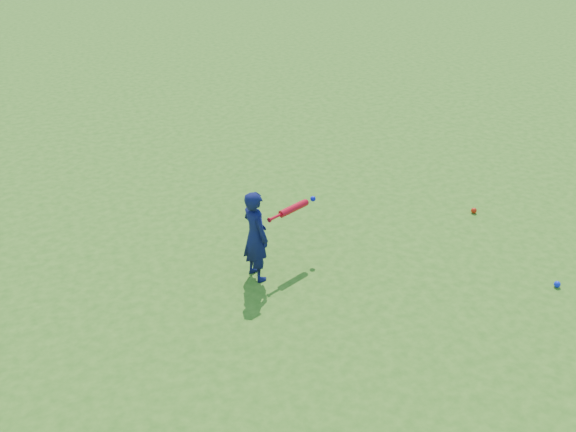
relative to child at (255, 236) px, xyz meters
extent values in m
plane|color=#356818|center=(-0.18, 0.07, -0.54)|extent=(80.00, 80.00, 0.00)
imported|color=#0F1246|center=(0.00, 0.00, 0.00)|extent=(0.35, 0.45, 1.08)
sphere|color=red|center=(3.15, 0.43, -0.50)|extent=(0.08, 0.08, 0.08)
sphere|color=#0D21EA|center=(3.07, -1.30, -0.50)|extent=(0.07, 0.07, 0.07)
cylinder|color=red|center=(0.17, 0.03, 0.15)|extent=(0.04, 0.06, 0.06)
cylinder|color=red|center=(0.25, 0.07, 0.15)|extent=(0.18, 0.11, 0.03)
cylinder|color=red|center=(0.51, 0.19, 0.15)|extent=(0.39, 0.24, 0.08)
sphere|color=red|center=(0.68, 0.27, 0.15)|extent=(0.08, 0.08, 0.08)
sphere|color=#0B13C3|center=(0.80, 0.32, 0.15)|extent=(0.06, 0.06, 0.06)
camera|label=1|loc=(-1.64, -5.74, 3.68)|focal=40.00mm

